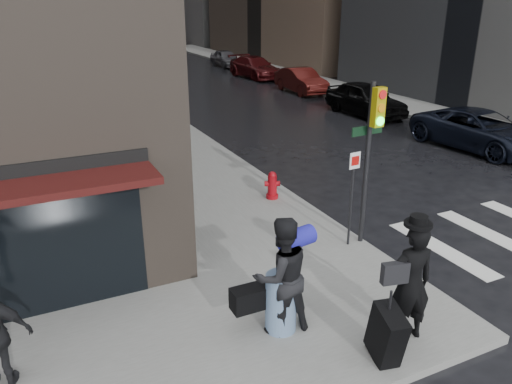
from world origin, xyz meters
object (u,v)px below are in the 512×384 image
Objects in this scene: man_jeans at (281,275)px; traffic_light at (370,143)px; fire_hydrant at (272,186)px; parked_car_0 at (480,130)px; parked_car_3 at (255,67)px; parked_car_2 at (301,81)px; parked_car_1 at (365,99)px; man_overcoat at (406,291)px; parked_car_4 at (226,58)px.

man_jeans is 3.97m from traffic_light.
fire_hydrant is 9.56m from parked_car_0.
parked_car_2 is at bearing -96.36° from parked_car_3.
traffic_light is at bearing -79.70° from fire_hydrant.
parked_car_0 is 1.12× the size of parked_car_1.
parked_car_1 is (-0.25, 6.62, 0.07)m from parked_car_0.
man_jeans is 13.75m from parked_car_0.
man_overcoat reaches higher than parked_car_0.
parked_car_0 is 1.20× the size of parked_car_2.
man_jeans is at bearing -156.32° from parked_car_0.
man_overcoat is 13.00m from parked_car_0.
parked_car_0 is (12.05, 6.61, -0.44)m from man_jeans.
parked_car_2 is at bearing 84.67° from parked_car_0.
parked_car_4 is at bearing 70.00° from fire_hydrant.
traffic_light is at bearing -107.04° from parked_car_4.
parked_car_4 is (10.13, 27.84, 0.17)m from fire_hydrant.
parked_car_4 is (0.93, 19.87, -0.12)m from parked_car_1.
man_overcoat is 6.49m from fire_hydrant.
man_jeans reaches higher than parked_car_2.
man_overcoat is 0.42× the size of parked_car_0.
traffic_light reaches higher than man_jeans.
man_overcoat is 0.51× the size of parked_car_2.
parked_car_4 is at bearing 80.31° from parked_car_3.
parked_car_0 is 6.63m from parked_car_1.
parked_car_3 reaches higher than parked_car_2.
man_jeans is 2.63× the size of fire_hydrant.
parked_car_2 is at bearing 85.76° from parked_car_1.
fire_hydrant is at bearing -176.93° from parked_car_0.
traffic_light reaches higher than parked_car_0.
parked_car_1 is (9.21, 7.97, 0.30)m from fire_hydrant.
parked_car_0 is 19.87m from parked_car_3.
man_jeans is at bearing -111.02° from parked_car_4.
parked_car_0 is 1.04× the size of parked_car_3.
parked_car_2 is at bearing 56.87° from fire_hydrant.
traffic_light reaches higher than man_overcoat.
man_overcoat is 0.44× the size of parked_car_3.
man_jeans is at bearing -120.18° from parked_car_3.
parked_car_3 is at bearing -114.73° from man_jeans.
man_jeans reaches higher than parked_car_1.
man_overcoat is at bearing -126.85° from parked_car_1.
parked_car_2 reaches higher than parked_car_4.
man_overcoat is 1.08× the size of man_jeans.
fire_hydrant is 23.31m from parked_car_3.
parked_car_3 is (0.11, 6.62, 0.01)m from parked_car_2.
fire_hydrant is at bearing -121.02° from parked_car_2.
parked_car_2 is at bearing -92.62° from parked_car_4.
parked_car_3 is 6.64m from parked_car_4.
man_jeans reaches higher than parked_car_3.
parked_car_1 is 1.19× the size of parked_car_4.
parked_car_2 is 6.62m from parked_car_3.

